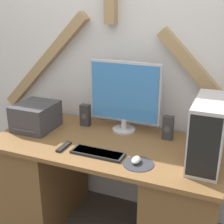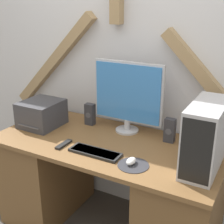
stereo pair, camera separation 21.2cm
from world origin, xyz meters
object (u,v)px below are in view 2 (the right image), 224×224
object	(u,v)px
monitor	(128,95)
mouse	(131,161)
remote_control	(64,144)
printer	(42,114)
computer_tower	(206,137)
speaker_right	(170,130)
speaker_left	(90,114)
keyboard	(95,152)

from	to	relation	value
monitor	mouse	size ratio (longest dim) A/B	6.39
remote_control	printer	bearing A→B (deg)	150.40
monitor	computer_tower	world-z (taller)	monitor
computer_tower	speaker_right	bearing A→B (deg)	140.04
speaker_right	remote_control	bearing A→B (deg)	-146.38
speaker_left	remote_control	world-z (taller)	speaker_left
speaker_right	keyboard	bearing A→B (deg)	-131.89
printer	speaker_right	bearing A→B (deg)	11.55
keyboard	printer	world-z (taller)	printer
keyboard	monitor	bearing A→B (deg)	87.06
printer	speaker_left	bearing A→B (deg)	31.91
printer	speaker_right	size ratio (longest dim) A/B	1.84
speaker_left	computer_tower	bearing A→B (deg)	-14.41
keyboard	speaker_left	world-z (taller)	speaker_left
remote_control	monitor	bearing A→B (deg)	57.74
speaker_left	speaker_right	distance (m)	0.67
monitor	printer	distance (m)	0.71
monitor	speaker_left	distance (m)	0.38
printer	speaker_right	distance (m)	1.01
remote_control	keyboard	bearing A→B (deg)	0.85
computer_tower	speaker_left	size ratio (longest dim) A/B	2.61
keyboard	speaker_right	distance (m)	0.56
keyboard	speaker_right	size ratio (longest dim) A/B	2.04
computer_tower	printer	world-z (taller)	computer_tower
speaker_left	remote_control	bearing A→B (deg)	-83.79
speaker_left	keyboard	bearing A→B (deg)	-53.84
monitor	speaker_right	distance (m)	0.40
keyboard	speaker_left	bearing A→B (deg)	126.16
keyboard	computer_tower	size ratio (longest dim) A/B	0.78
computer_tower	keyboard	bearing A→B (deg)	-166.21
printer	remote_control	size ratio (longest dim) A/B	2.09
speaker_left	remote_control	xyz separation A→B (m)	(0.04, -0.41, -0.08)
monitor	printer	xyz separation A→B (m)	(-0.65, -0.23, -0.19)
printer	speaker_right	xyz separation A→B (m)	(0.99, 0.20, -0.01)
mouse	computer_tower	xyz separation A→B (m)	(0.39, 0.18, 0.18)
monitor	keyboard	size ratio (longest dim) A/B	1.54
keyboard	speaker_left	size ratio (longest dim) A/B	2.04
printer	keyboard	bearing A→B (deg)	-18.31
printer	computer_tower	bearing A→B (deg)	-1.97
printer	remote_control	distance (m)	0.44
monitor	computer_tower	distance (m)	0.70
monitor	keyboard	distance (m)	0.52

